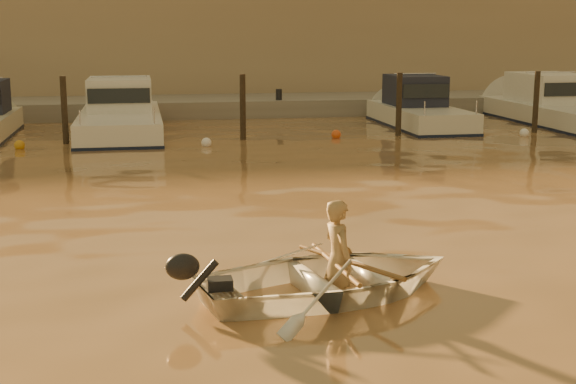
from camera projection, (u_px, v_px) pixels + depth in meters
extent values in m
plane|color=olive|center=(380.00, 266.00, 11.50)|extent=(160.00, 160.00, 0.00)
imported|color=silver|center=(331.00, 278.00, 10.19)|extent=(3.87, 3.12, 0.71)
imported|color=#A17E50|center=(338.00, 259.00, 10.18)|extent=(0.48, 0.63, 1.54)
cylinder|color=brown|center=(349.00, 262.00, 10.25)|extent=(0.92, 1.94, 0.13)
cylinder|color=brown|center=(335.00, 263.00, 10.17)|extent=(0.14, 2.10, 0.13)
cylinder|color=#2D2319|center=(65.00, 113.00, 23.63)|extent=(0.18, 0.18, 2.20)
cylinder|color=#2D2319|center=(243.00, 110.00, 24.58)|extent=(0.18, 0.18, 2.20)
cylinder|color=#2D2319|center=(399.00, 107.00, 25.47)|extent=(0.18, 0.18, 2.20)
cylinder|color=#2D2319|center=(536.00, 105.00, 26.31)|extent=(0.18, 0.18, 2.20)
sphere|color=#C38416|center=(20.00, 145.00, 22.77)|extent=(0.30, 0.30, 0.30)
sphere|color=white|center=(206.00, 143.00, 23.29)|extent=(0.30, 0.30, 0.30)
sphere|color=#E3531A|center=(336.00, 135.00, 25.11)|extent=(0.30, 0.30, 0.30)
sphere|color=white|center=(524.00, 133.00, 25.45)|extent=(0.30, 0.30, 0.30)
cube|color=gray|center=(224.00, 110.00, 32.18)|extent=(52.00, 4.00, 1.00)
cube|color=#9E8466|center=(210.00, 50.00, 37.03)|extent=(46.00, 7.00, 4.80)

